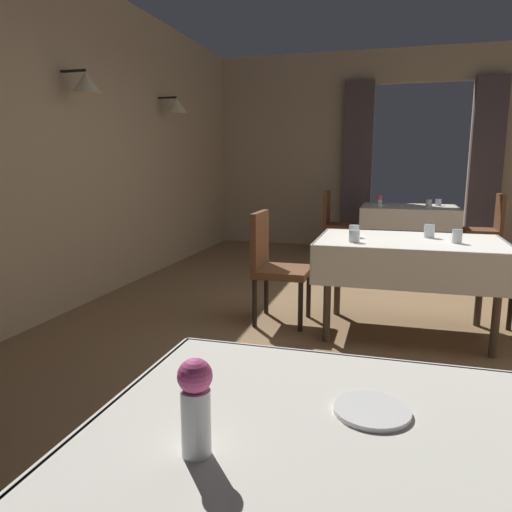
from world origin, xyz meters
The scene contains 19 objects.
ground centered at (0.00, 0.00, 0.00)m, with size 10.08×10.08×0.00m, color olive.
wall_left centered at (-3.20, 0.00, 1.51)m, with size 0.49×8.40×3.00m.
wall_back centered at (0.00, 4.18, 1.52)m, with size 6.40×0.27×3.00m.
dining_table_near centered at (-0.26, -2.86, 0.66)m, with size 1.47×1.05×0.75m.
dining_table_mid centered at (-0.21, 0.10, 0.65)m, with size 1.39×0.93×0.75m.
dining_table_far centered at (-0.14, 3.15, 0.65)m, with size 1.26×0.97×0.75m.
chair_mid_left centered at (-1.29, 0.10, 0.52)m, with size 0.44×0.44×0.93m.
chair_far_left centered at (-1.15, 3.25, 0.52)m, with size 0.44×0.44×0.93m.
chair_far_right centered at (0.88, 3.19, 0.52)m, with size 0.44×0.44×0.93m.
flower_vase_near centered at (-0.70, -2.94, 0.86)m, with size 0.07×0.07×0.20m.
plate_near_c centered at (-0.37, -2.68, 0.76)m, with size 0.18×0.18×0.01m, color white.
glass_mid_a centered at (0.12, 0.01, 0.80)m, with size 0.07×0.07×0.10m, color silver.
glass_mid_b centered at (-0.06, 0.24, 0.80)m, with size 0.08×0.08×0.10m, color silver.
glass_mid_c centered at (-0.63, 0.12, 0.80)m, with size 0.08×0.08×0.09m, color silver.
glass_mid_d centered at (-0.61, -0.14, 0.79)m, with size 0.08×0.08×0.09m, color silver.
flower_vase_far centered at (-0.52, 2.83, 0.84)m, with size 0.07×0.07×0.17m.
glass_far_b centered at (0.09, 2.83, 0.81)m, with size 0.08×0.08×0.12m, color silver.
plate_far_c centered at (-0.55, 3.17, 0.76)m, with size 0.18×0.18×0.01m, color white.
glass_far_d centered at (0.25, 3.33, 0.79)m, with size 0.08×0.08×0.09m, color silver.
Camera 1 is at (-0.34, -3.77, 1.33)m, focal length 34.18 mm.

